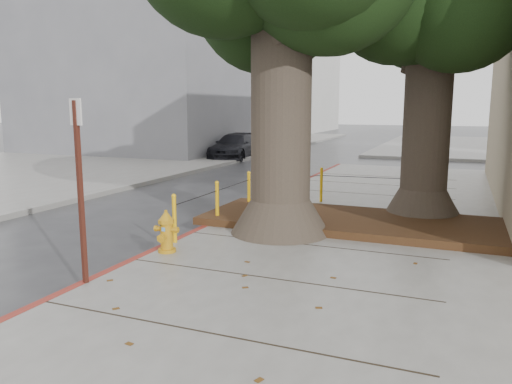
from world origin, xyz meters
TOP-DOWN VIEW (x-y plane):
  - ground at (0.00, 0.00)m, footprint 140.00×140.00m
  - sidewalk_far at (6.00, 30.00)m, footprint 16.00×20.00m
  - sidewalk_opposite at (-14.00, 10.00)m, footprint 14.00×60.00m
  - curb_red at (-2.00, 2.50)m, footprint 0.14×26.00m
  - planter_bed at (0.90, 3.90)m, footprint 6.40×2.60m
  - building_far_grey at (-15.00, 22.00)m, footprint 12.00×16.00m
  - building_far_white at (-17.00, 45.00)m, footprint 12.00×18.00m
  - bollard_ring at (-0.87, 4.38)m, footprint 3.79×5.39m
  - fire_hydrant at (-1.70, 0.59)m, footprint 0.40×0.36m
  - signpost at (-1.95, -1.21)m, footprint 0.26×0.09m
  - car_dark at (-7.96, 17.11)m, footprint 2.26×4.64m

SIDE VIEW (x-z plane):
  - ground at x=0.00m, z-range 0.00..0.00m
  - sidewalk_far at x=6.00m, z-range 0.00..0.15m
  - sidewalk_opposite at x=-14.00m, z-range 0.00..0.15m
  - curb_red at x=-2.00m, z-range -0.01..0.15m
  - planter_bed at x=0.90m, z-range 0.15..0.31m
  - fire_hydrant at x=-1.70m, z-range 0.14..0.90m
  - car_dark at x=-7.96m, z-range 0.00..1.30m
  - bollard_ring at x=-0.87m, z-range 0.19..1.14m
  - signpost at x=-1.95m, z-range 0.33..3.00m
  - building_far_grey at x=-15.00m, z-range 0.00..12.00m
  - building_far_white at x=-17.00m, z-range 0.00..15.00m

